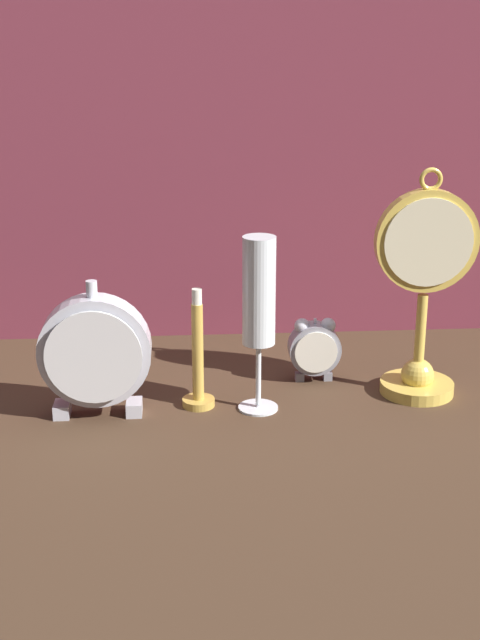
# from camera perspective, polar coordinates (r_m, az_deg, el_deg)

# --- Properties ---
(ground_plane) EXTENTS (4.00, 4.00, 0.00)m
(ground_plane) POSITION_cam_1_polar(r_m,az_deg,el_deg) (1.14, 0.28, -6.36)
(ground_plane) COLOR #422D1E
(fabric_backdrop_drape) EXTENTS (1.35, 0.01, 0.77)m
(fabric_backdrop_drape) POSITION_cam_1_polar(r_m,az_deg,el_deg) (1.36, -0.74, 14.71)
(fabric_backdrop_drape) COLOR brown
(fabric_backdrop_drape) RESTS_ON ground_plane
(pocket_watch_on_stand) EXTENTS (0.13, 0.10, 0.31)m
(pocket_watch_on_stand) POSITION_cam_1_polar(r_m,az_deg,el_deg) (1.19, 11.63, 1.31)
(pocket_watch_on_stand) COLOR gold
(pocket_watch_on_stand) RESTS_ON ground_plane
(alarm_clock_twin_bell) EXTENTS (0.07, 0.03, 0.09)m
(alarm_clock_twin_bell) POSITION_cam_1_polar(r_m,az_deg,el_deg) (1.24, 4.79, -1.71)
(alarm_clock_twin_bell) COLOR gray
(alarm_clock_twin_bell) RESTS_ON ground_plane
(mantel_clock_silver) EXTENTS (0.14, 0.04, 0.18)m
(mantel_clock_silver) POSITION_cam_1_polar(r_m,az_deg,el_deg) (1.13, -9.26, -2.04)
(mantel_clock_silver) COLOR silver
(mantel_clock_silver) RESTS_ON ground_plane
(champagne_flute) EXTENTS (0.05, 0.05, 0.23)m
(champagne_flute) POSITION_cam_1_polar(r_m,az_deg,el_deg) (1.11, 1.22, 1.11)
(champagne_flute) COLOR silver
(champagne_flute) RESTS_ON ground_plane
(brass_candlestick) EXTENTS (0.04, 0.04, 0.16)m
(brass_candlestick) POSITION_cam_1_polar(r_m,az_deg,el_deg) (1.15, -2.71, -3.02)
(brass_candlestick) COLOR gold
(brass_candlestick) RESTS_ON ground_plane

